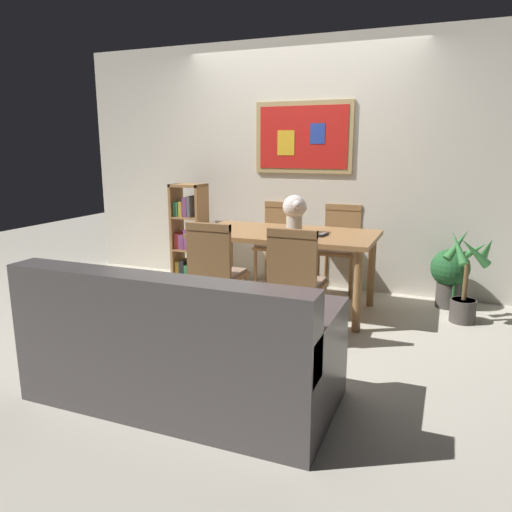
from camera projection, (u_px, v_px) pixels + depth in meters
The scene contains 13 objects.
ground_plane at pixel (256, 318), 4.34m from camera, with size 12.00×12.00×0.00m, color beige.
wall_back_with_painting at pixel (301, 165), 5.21m from camera, with size 5.20×0.14×2.60m.
dining_table at pixel (286, 241), 4.48m from camera, with size 1.64×0.89×0.73m.
dining_chair_far_left at pixel (278, 237), 5.31m from camera, with size 0.40×0.41×0.91m.
dining_chair_near_right at pixel (295, 275), 3.70m from camera, with size 0.40×0.41×0.91m.
dining_chair_near_left at pixel (215, 267), 3.98m from camera, with size 0.40×0.41×0.91m.
dining_chair_far_right at pixel (340, 241), 5.07m from camera, with size 0.40×0.41×0.91m.
leather_couch at pixel (179, 352), 2.87m from camera, with size 1.80×0.84×0.84m.
bookshelf at pixel (189, 236), 5.47m from camera, with size 0.36×0.28×1.10m.
potted_ivy at pixel (450, 274), 4.57m from camera, with size 0.36×0.36×0.56m.
potted_palm at pixel (466, 281), 4.17m from camera, with size 0.42×0.42×0.81m.
flower_vase at pixel (295, 211), 4.36m from camera, with size 0.21×0.22×0.35m.
tv_remote at pixel (323, 235), 4.25m from camera, with size 0.07×0.16×0.02m.
Camera 1 is at (1.53, -3.82, 1.49)m, focal length 34.05 mm.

